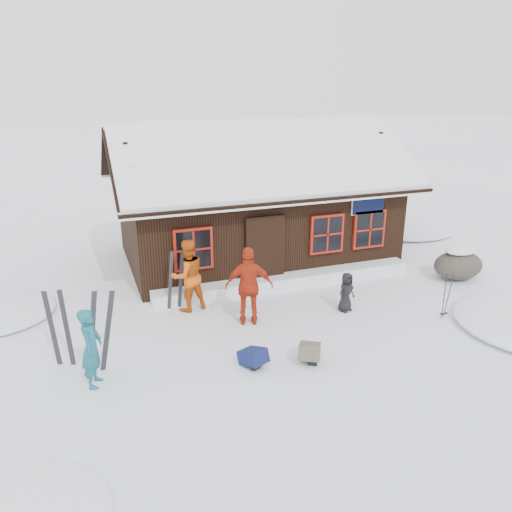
# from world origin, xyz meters

# --- Properties ---
(ground) EXTENTS (120.00, 120.00, 0.00)m
(ground) POSITION_xyz_m (0.00, 0.00, 0.00)
(ground) COLOR white
(ground) RESTS_ON ground
(mountain_hut) EXTENTS (8.90, 6.09, 4.42)m
(mountain_hut) POSITION_xyz_m (1.50, 4.98, 1.58)
(mountain_hut) COLOR black
(mountain_hut) RESTS_ON ground
(snow_drift) EXTENTS (7.60, 0.60, 0.35)m
(snow_drift) POSITION_xyz_m (1.50, 2.25, 0.17)
(snow_drift) COLOR white
(snow_drift) RESTS_ON ground
(snow_mounds) EXTENTS (20.60, 13.20, 0.48)m
(snow_mounds) POSITION_xyz_m (1.65, 1.86, 0.00)
(snow_mounds) COLOR white
(snow_mounds) RESTS_ON ground
(skier_teal) EXTENTS (0.53, 0.66, 1.59)m
(skier_teal) POSITION_xyz_m (-3.86, -0.93, 0.79)
(skier_teal) COLOR #165869
(skier_teal) RESTS_ON ground
(skier_orange_left) EXTENTS (1.04, 0.89, 1.85)m
(skier_orange_left) POSITION_xyz_m (-1.43, 1.71, 0.93)
(skier_orange_left) COLOR #C14F0D
(skier_orange_left) RESTS_ON ground
(skier_orange_right) EXTENTS (1.21, 0.80, 1.92)m
(skier_orange_right) POSITION_xyz_m (-0.25, 0.46, 0.96)
(skier_orange_right) COLOR #AC2911
(skier_orange_right) RESTS_ON ground
(skier_crouched) EXTENTS (0.58, 0.47, 1.02)m
(skier_crouched) POSITION_xyz_m (2.26, 0.29, 0.51)
(skier_crouched) COLOR black
(skier_crouched) RESTS_ON ground
(boulder) EXTENTS (1.49, 1.12, 0.86)m
(boulder) POSITION_xyz_m (6.43, 1.08, 0.44)
(boulder) COLOR #464038
(boulder) RESTS_ON ground
(ski_pair_left) EXTENTS (0.71, 0.26, 1.79)m
(ski_pair_left) POSITION_xyz_m (-3.69, -0.53, 0.85)
(ski_pair_left) COLOR black
(ski_pair_left) RESTS_ON ground
(ski_pair_mid) EXTENTS (0.46, 0.16, 1.71)m
(ski_pair_mid) POSITION_xyz_m (-4.43, 0.03, 0.80)
(ski_pair_mid) COLOR black
(ski_pair_mid) RESTS_ON ground
(ski_pair_right) EXTENTS (0.50, 0.17, 1.57)m
(ski_pair_right) POSITION_xyz_m (-1.70, 1.93, 0.73)
(ski_pair_right) COLOR black
(ski_pair_right) RESTS_ON ground
(ski_poles) EXTENTS (0.21, 0.10, 1.18)m
(ski_poles) POSITION_xyz_m (4.38, -0.85, 0.55)
(ski_poles) COLOR black
(ski_poles) RESTS_ON ground
(backpack_blue) EXTENTS (0.58, 0.65, 0.29)m
(backpack_blue) POSITION_xyz_m (-0.80, -1.36, 0.15)
(backpack_blue) COLOR #101948
(backpack_blue) RESTS_ON ground
(backpack_olive) EXTENTS (0.66, 0.71, 0.31)m
(backpack_olive) POSITION_xyz_m (0.35, -1.58, 0.16)
(backpack_olive) COLOR brown
(backpack_olive) RESTS_ON ground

